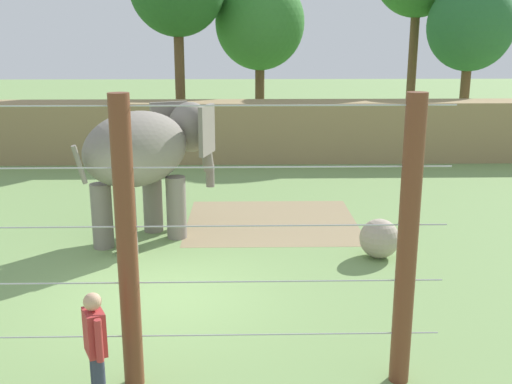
# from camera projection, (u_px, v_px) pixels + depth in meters

# --- Properties ---
(ground_plane) EXTENTS (120.00, 120.00, 0.00)m
(ground_plane) POSITION_uv_depth(u_px,v_px,m) (162.00, 293.00, 11.11)
(ground_plane) COLOR #759956
(dirt_patch) EXTENTS (4.38, 3.96, 0.01)m
(dirt_patch) POSITION_uv_depth(u_px,v_px,m) (272.00, 221.00, 15.46)
(dirt_patch) COLOR #937F5B
(dirt_patch) RESTS_ON ground
(embankment_wall) EXTENTS (36.00, 1.80, 2.28)m
(embankment_wall) POSITION_uv_depth(u_px,v_px,m) (203.00, 131.00, 22.95)
(embankment_wall) COLOR #997F56
(embankment_wall) RESTS_ON ground
(elephant) EXTENTS (3.34, 3.65, 3.12)m
(elephant) POSITION_uv_depth(u_px,v_px,m) (148.00, 153.00, 13.63)
(elephant) COLOR gray
(elephant) RESTS_ON ground
(enrichment_ball) EXTENTS (0.86, 0.86, 0.86)m
(enrichment_ball) POSITION_uv_depth(u_px,v_px,m) (379.00, 238.00, 12.84)
(enrichment_ball) COLOR tan
(enrichment_ball) RESTS_ON ground
(cable_fence) EXTENTS (8.36, 0.27, 3.98)m
(cable_fence) POSITION_uv_depth(u_px,v_px,m) (126.00, 247.00, 7.72)
(cable_fence) COLOR brown
(cable_fence) RESTS_ON ground
(zookeeper) EXTENTS (0.38, 0.55, 1.67)m
(zookeeper) POSITION_uv_depth(u_px,v_px,m) (96.00, 349.00, 7.29)
(zookeeper) COLOR #33384C
(zookeeper) RESTS_ON ground
(tree_left_of_centre) EXTENTS (3.87, 3.87, 7.20)m
(tree_left_of_centre) POSITION_uv_depth(u_px,v_px,m) (470.00, 27.00, 26.92)
(tree_left_of_centre) COLOR brown
(tree_left_of_centre) RESTS_ON ground
(tree_behind_wall) EXTENTS (4.13, 4.13, 7.48)m
(tree_behind_wall) POSITION_uv_depth(u_px,v_px,m) (260.00, 23.00, 27.51)
(tree_behind_wall) COLOR brown
(tree_behind_wall) RESTS_ON ground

